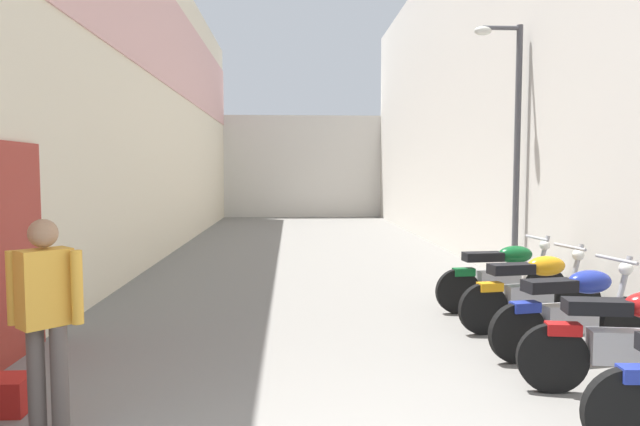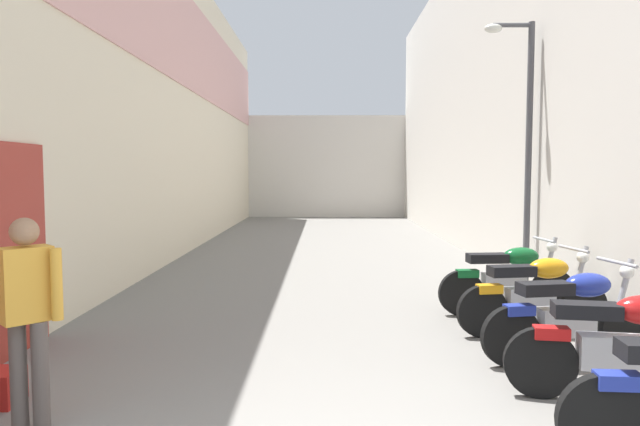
{
  "view_description": "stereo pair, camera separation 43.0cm",
  "coord_description": "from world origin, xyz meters",
  "px_view_note": "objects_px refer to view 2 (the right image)",
  "views": [
    {
      "loc": [
        -0.5,
        -2.49,
        1.89
      ],
      "look_at": [
        -0.13,
        4.72,
        1.38
      ],
      "focal_mm": 32.15,
      "sensor_mm": 36.0,
      "label": 1
    },
    {
      "loc": [
        -0.07,
        -2.5,
        1.89
      ],
      "look_at": [
        -0.13,
        4.72,
        1.38
      ],
      "focal_mm": 32.15,
      "sensor_mm": 36.0,
      "label": 2
    }
  ],
  "objects_px": {
    "motorcycle_fourth": "(534,292)",
    "motorcycle_fifth": "(508,277)",
    "street_lamp": "(523,133)",
    "pedestrian_by_doorway": "(27,308)",
    "motorcycle_second": "(623,343)",
    "motorcycle_third": "(571,313)"
  },
  "relations": [
    {
      "from": "motorcycle_fourth",
      "to": "motorcycle_fifth",
      "type": "bearing_deg",
      "value": 90.0
    },
    {
      "from": "motorcycle_second",
      "to": "motorcycle_fifth",
      "type": "relative_size",
      "value": 0.99
    },
    {
      "from": "motorcycle_second",
      "to": "motorcycle_fifth",
      "type": "height_order",
      "value": "same"
    },
    {
      "from": "motorcycle_fifth",
      "to": "motorcycle_third",
      "type": "bearing_deg",
      "value": -90.0
    },
    {
      "from": "motorcycle_second",
      "to": "motorcycle_fifth",
      "type": "bearing_deg",
      "value": 90.0
    },
    {
      "from": "street_lamp",
      "to": "motorcycle_fourth",
      "type": "bearing_deg",
      "value": -105.22
    },
    {
      "from": "motorcycle_fourth",
      "to": "street_lamp",
      "type": "distance_m",
      "value": 3.31
    },
    {
      "from": "motorcycle_fifth",
      "to": "pedestrian_by_doorway",
      "type": "height_order",
      "value": "pedestrian_by_doorway"
    },
    {
      "from": "motorcycle_second",
      "to": "motorcycle_fifth",
      "type": "xyz_separation_m",
      "value": [
        0.0,
        2.93,
        0.0
      ]
    },
    {
      "from": "motorcycle_second",
      "to": "motorcycle_third",
      "type": "height_order",
      "value": "same"
    },
    {
      "from": "motorcycle_fourth",
      "to": "motorcycle_second",
      "type": "bearing_deg",
      "value": -90.0
    },
    {
      "from": "motorcycle_second",
      "to": "pedestrian_by_doorway",
      "type": "height_order",
      "value": "pedestrian_by_doorway"
    },
    {
      "from": "motorcycle_second",
      "to": "motorcycle_third",
      "type": "distance_m",
      "value": 0.98
    },
    {
      "from": "motorcycle_fourth",
      "to": "pedestrian_by_doorway",
      "type": "relative_size",
      "value": 1.17
    },
    {
      "from": "motorcycle_third",
      "to": "street_lamp",
      "type": "bearing_deg",
      "value": 78.93
    },
    {
      "from": "motorcycle_second",
      "to": "motorcycle_fifth",
      "type": "distance_m",
      "value": 2.93
    },
    {
      "from": "motorcycle_fifth",
      "to": "pedestrian_by_doorway",
      "type": "bearing_deg",
      "value": -142.69
    },
    {
      "from": "pedestrian_by_doorway",
      "to": "street_lamp",
      "type": "relative_size",
      "value": 0.37
    },
    {
      "from": "motorcycle_fifth",
      "to": "pedestrian_by_doorway",
      "type": "distance_m",
      "value": 5.77
    },
    {
      "from": "motorcycle_third",
      "to": "pedestrian_by_doorway",
      "type": "xyz_separation_m",
      "value": [
        -4.58,
        -1.54,
        0.42
      ]
    },
    {
      "from": "motorcycle_second",
      "to": "street_lamp",
      "type": "distance_m",
      "value": 4.99
    },
    {
      "from": "motorcycle_fifth",
      "to": "street_lamp",
      "type": "bearing_deg",
      "value": 66.42
    }
  ]
}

